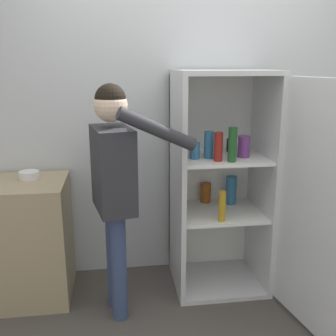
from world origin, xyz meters
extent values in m
plane|color=#4C4742|center=(0.00, 0.00, 0.00)|extent=(12.00, 12.00, 0.00)
cube|color=silver|center=(0.00, 0.98, 1.27)|extent=(7.00, 0.06, 2.55)
cube|color=silver|center=(0.21, 0.63, 0.02)|extent=(0.70, 0.61, 0.04)
cube|color=silver|center=(0.21, 0.63, 1.65)|extent=(0.70, 0.61, 0.04)
cube|color=white|center=(0.21, 0.91, 0.83)|extent=(0.70, 0.03, 1.59)
cube|color=silver|center=(-0.12, 0.63, 0.83)|extent=(0.04, 0.61, 1.59)
cube|color=silver|center=(0.54, 0.63, 0.83)|extent=(0.03, 0.61, 1.59)
cube|color=white|center=(0.21, 0.63, 0.60)|extent=(0.63, 0.54, 0.02)
cube|color=white|center=(0.21, 0.63, 1.03)|extent=(0.63, 0.54, 0.02)
cube|color=silver|center=(0.64, -0.02, 0.83)|extent=(0.17, 0.69, 1.59)
cylinder|color=maroon|center=(0.15, 0.47, 1.15)|extent=(0.06, 0.06, 0.20)
cylinder|color=#B78C1E|center=(0.17, 0.42, 0.72)|extent=(0.05, 0.05, 0.22)
cylinder|color=teal|center=(0.34, 0.77, 0.73)|extent=(0.09, 0.09, 0.23)
cylinder|color=#723884|center=(0.36, 0.56, 1.12)|extent=(0.09, 0.09, 0.16)
cylinder|color=teal|center=(0.00, 0.57, 1.10)|extent=(0.07, 0.07, 0.12)
cylinder|color=black|center=(0.32, 0.76, 1.10)|extent=(0.05, 0.05, 0.10)
cylinder|color=teal|center=(0.10, 0.57, 1.14)|extent=(0.07, 0.07, 0.19)
cylinder|color=#9E4C19|center=(0.15, 0.83, 0.69)|extent=(0.08, 0.08, 0.16)
cylinder|color=#1E5123|center=(0.24, 0.44, 1.16)|extent=(0.06, 0.06, 0.24)
cylinder|color=#384770|center=(-0.60, 0.42, 0.39)|extent=(0.10, 0.10, 0.77)
cylinder|color=#384770|center=(-0.57, 0.26, 0.39)|extent=(0.10, 0.10, 0.77)
cube|color=#2D2D33|center=(-0.59, 0.34, 1.04)|extent=(0.30, 0.44, 0.55)
sphere|color=beige|center=(-0.59, 0.34, 1.46)|extent=(0.21, 0.21, 0.21)
sphere|color=black|center=(-0.59, 0.34, 1.49)|extent=(0.20, 0.20, 0.20)
cylinder|color=#2D2D33|center=(-0.63, 0.56, 1.02)|extent=(0.08, 0.08, 0.51)
cylinder|color=#2D2D33|center=(-0.31, 0.17, 1.33)|extent=(0.51, 0.18, 0.29)
cube|color=tan|center=(-1.32, 0.64, 0.45)|extent=(0.77, 0.57, 0.90)
cylinder|color=white|center=(-1.19, 0.71, 0.92)|extent=(0.14, 0.14, 0.06)
camera|label=1|loc=(-0.57, -2.14, 1.70)|focal=42.00mm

